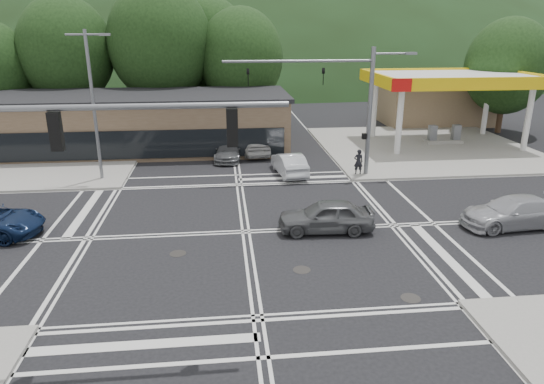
{
  "coord_description": "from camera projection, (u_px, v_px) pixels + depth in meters",
  "views": [
    {
      "loc": [
        -1.0,
        -20.92,
        9.15
      ],
      "look_at": [
        1.4,
        1.54,
        1.4
      ],
      "focal_mm": 32.0,
      "sensor_mm": 36.0,
      "label": 1
    }
  ],
  "objects": [
    {
      "name": "tree_n_c",
      "position": [
        241.0,
        57.0,
        43.31
      ],
      "size": [
        7.6,
        7.6,
        10.87
      ],
      "color": "#382619",
      "rests_on": "ground"
    },
    {
      "name": "tree_n_a",
      "position": [
        66.0,
        51.0,
        41.59
      ],
      "size": [
        8.0,
        8.0,
        11.75
      ],
      "color": "#382619",
      "rests_on": "ground"
    },
    {
      "name": "tree_n_b",
      "position": [
        160.0,
        43.0,
        42.19
      ],
      "size": [
        9.0,
        9.0,
        12.98
      ],
      "color": "#382619",
      "rests_on": "ground"
    },
    {
      "name": "car_grey_center",
      "position": [
        326.0,
        216.0,
        22.6
      ],
      "size": [
        4.54,
        2.03,
        1.51
      ],
      "primitive_type": "imported",
      "rotation": [
        0.0,
        0.0,
        -1.63
      ],
      "color": "#545759",
      "rests_on": "ground"
    },
    {
      "name": "tree_n_e",
      "position": [
        208.0,
        48.0,
        46.56
      ],
      "size": [
        8.4,
        8.4,
        11.98
      ],
      "color": "#382619",
      "rests_on": "ground"
    },
    {
      "name": "car_queue_a",
      "position": [
        289.0,
        164.0,
        31.31
      ],
      "size": [
        2.02,
        4.5,
        1.44
      ],
      "primitive_type": "imported",
      "rotation": [
        0.0,
        0.0,
        3.26
      ],
      "color": "silver",
      "rests_on": "ground"
    },
    {
      "name": "commercial_row",
      "position": [
        129.0,
        124.0,
        37.28
      ],
      "size": [
        24.0,
        8.0,
        4.0
      ],
      "primitive_type": "cube",
      "color": "brown",
      "rests_on": "ground"
    },
    {
      "name": "gas_station_canopy",
      "position": [
        450.0,
        82.0,
        37.86
      ],
      "size": [
        12.32,
        8.34,
        5.75
      ],
      "color": "silver",
      "rests_on": "ground"
    },
    {
      "name": "convenience_store",
      "position": [
        434.0,
        104.0,
        47.66
      ],
      "size": [
        10.0,
        6.0,
        3.8
      ],
      "primitive_type": "cube",
      "color": "#846B4F",
      "rests_on": "ground"
    },
    {
      "name": "car_silver_east",
      "position": [
        513.0,
        212.0,
        23.14
      ],
      "size": [
        5.16,
        2.39,
        1.46
      ],
      "primitive_type": "imported",
      "rotation": [
        0.0,
        0.0,
        -1.5
      ],
      "color": "#A6A7AD",
      "rests_on": "ground"
    },
    {
      "name": "tree_ne",
      "position": [
        508.0,
        66.0,
        42.08
      ],
      "size": [
        7.2,
        7.2,
        9.99
      ],
      "color": "#382619",
      "rests_on": "ground"
    },
    {
      "name": "sidewalk_nw",
      "position": [
        29.0,
        157.0,
        35.32
      ],
      "size": [
        16.0,
        16.0,
        0.15
      ],
      "primitive_type": "cube",
      "color": "gray",
      "rests_on": "ground"
    },
    {
      "name": "streetlight_nw",
      "position": [
        94.0,
        99.0,
        28.72
      ],
      "size": [
        2.5,
        0.25,
        9.0
      ],
      "color": "slate",
      "rests_on": "ground"
    },
    {
      "name": "signal_mast_sw",
      "position": [
        17.0,
        188.0,
        12.73
      ],
      "size": [
        9.14,
        0.28,
        8.0
      ],
      "color": "slate",
      "rests_on": "ground"
    },
    {
      "name": "hill_north",
      "position": [
        223.0,
        70.0,
        107.39
      ],
      "size": [
        252.0,
        126.0,
        140.0
      ],
      "primitive_type": "ellipsoid",
      "color": "#1C3015",
      "rests_on": "ground"
    },
    {
      "name": "ground",
      "position": [
        246.0,
        232.0,
        22.75
      ],
      "size": [
        120.0,
        120.0,
        0.0
      ],
      "primitive_type": "plane",
      "color": "black",
      "rests_on": "ground"
    },
    {
      "name": "car_northbound",
      "position": [
        229.0,
        151.0,
        34.97
      ],
      "size": [
        2.25,
        4.57,
        1.28
      ],
      "primitive_type": "imported",
      "rotation": [
        0.0,
        0.0,
        -0.11
      ],
      "color": "#5D5F62",
      "rests_on": "ground"
    },
    {
      "name": "car_queue_b",
      "position": [
        254.0,
        143.0,
        36.32
      ],
      "size": [
        2.46,
        5.0,
        1.64
      ],
      "primitive_type": "imported",
      "rotation": [
        0.0,
        0.0,
        3.25
      ],
      "color": "#B3B2AE",
      "rests_on": "ground"
    },
    {
      "name": "signal_mast_ne",
      "position": [
        351.0,
        97.0,
        29.51
      ],
      "size": [
        11.65,
        0.3,
        8.0
      ],
      "color": "slate",
      "rests_on": "ground"
    },
    {
      "name": "sidewalk_ne",
      "position": [
        424.0,
        147.0,
        38.34
      ],
      "size": [
        16.0,
        16.0,
        0.15
      ],
      "primitive_type": "cube",
      "color": "gray",
      "rests_on": "ground"
    },
    {
      "name": "pedestrian",
      "position": [
        358.0,
        162.0,
        30.86
      ],
      "size": [
        0.6,
        0.4,
        1.62
      ],
      "primitive_type": "imported",
      "rotation": [
        0.0,
        0.0,
        3.13
      ],
      "color": "black",
      "rests_on": "sidewalk_ne"
    }
  ]
}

